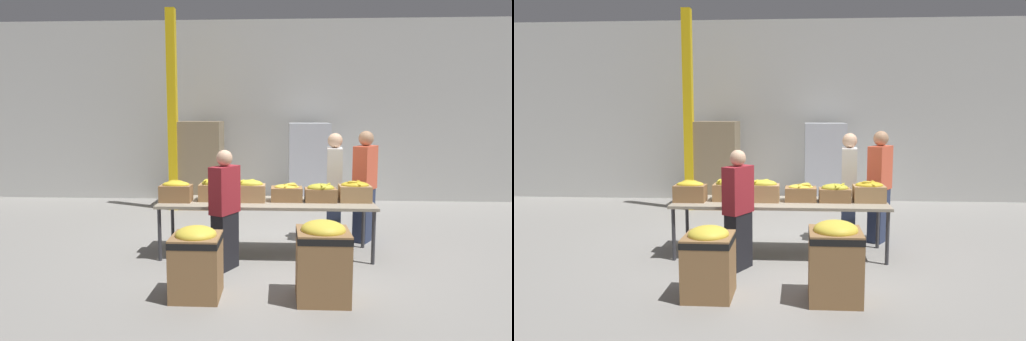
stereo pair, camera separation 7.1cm
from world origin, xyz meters
TOP-DOWN VIEW (x-y plane):
  - ground_plane at (0.00, 0.00)m, footprint 30.00×30.00m
  - wall_back at (0.00, 4.07)m, footprint 16.00×0.08m
  - sorting_table at (0.00, 0.00)m, footprint 2.95×0.86m
  - banana_box_0 at (-1.25, -0.08)m, footprint 0.43×0.26m
  - banana_box_1 at (-0.72, 0.04)m, footprint 0.43×0.31m
  - banana_box_2 at (-0.23, -0.01)m, footprint 0.43×0.27m
  - banana_box_3 at (0.28, 0.05)m, footprint 0.43×0.30m
  - banana_box_4 at (0.75, 0.03)m, footprint 0.43×0.29m
  - banana_box_5 at (1.23, 0.06)m, footprint 0.43×0.31m
  - volunteer_0 at (1.01, 0.68)m, footprint 0.27×0.47m
  - volunteer_1 at (-0.50, -0.64)m, footprint 0.38×0.45m
  - volunteer_2 at (1.49, 0.75)m, footprint 0.43×0.51m
  - donation_bin_0 at (-0.70, -1.55)m, footprint 0.52×0.52m
  - donation_bin_1 at (0.64, -1.55)m, footprint 0.55×0.55m
  - support_pillar at (-1.97, 2.88)m, footprint 0.18×0.18m
  - pallet_stack_0 at (-1.47, 3.26)m, footprint 0.94×0.94m
  - pallet_stack_1 at (0.79, 3.31)m, footprint 0.91×0.91m

SIDE VIEW (x-z plane):
  - ground_plane at x=0.00m, z-range 0.00..0.00m
  - donation_bin_0 at x=-0.70m, z-range 0.02..0.81m
  - donation_bin_1 at x=0.64m, z-range 0.03..0.88m
  - sorting_table at x=0.00m, z-range 0.33..1.08m
  - volunteer_1 at x=-0.50m, z-range 0.00..1.51m
  - volunteer_0 at x=1.01m, z-range -0.01..1.67m
  - volunteer_2 at x=1.49m, z-range -0.01..1.70m
  - pallet_stack_1 at x=0.79m, z-range -0.01..1.75m
  - banana_box_3 at x=0.28m, z-range 0.74..1.00m
  - banana_box_4 at x=0.75m, z-range 0.75..1.01m
  - pallet_stack_0 at x=-1.47m, z-range -0.01..1.78m
  - banana_box_5 at x=1.23m, z-range 0.74..1.05m
  - banana_box_0 at x=-1.25m, z-range 0.75..1.05m
  - banana_box_2 at x=-0.23m, z-range 0.75..1.06m
  - banana_box_1 at x=-0.72m, z-range 0.75..1.06m
  - wall_back at x=0.00m, z-range 0.00..4.00m
  - support_pillar at x=-1.97m, z-range 0.00..4.00m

